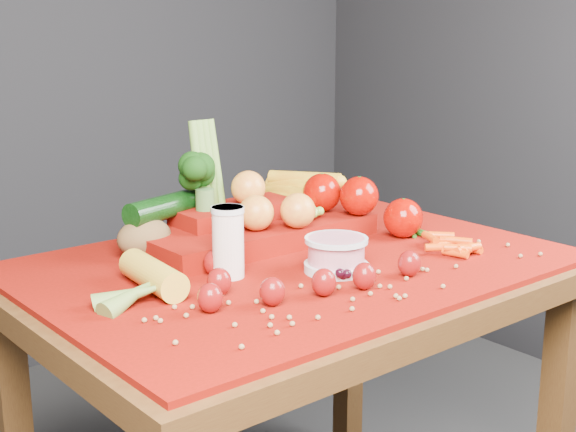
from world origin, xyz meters
TOP-DOWN VIEW (x-y plane):
  - table at (0.00, 0.00)m, footprint 1.10×0.80m
  - red_cloth at (0.00, 0.00)m, footprint 1.05×0.75m
  - milk_glass at (-0.17, -0.00)m, footprint 0.06×0.06m
  - yogurt_bowl at (0.01, -0.11)m, footprint 0.12×0.12m
  - strawberry_scatter at (-0.13, -0.15)m, footprint 0.44×0.28m
  - dark_grape_cluster at (-0.00, -0.15)m, footprint 0.06×0.05m
  - soybean_scatter at (0.00, -0.20)m, footprint 0.84×0.24m
  - corn_ear at (-0.36, -0.01)m, footprint 0.20×0.24m
  - potato at (-0.22, 0.21)m, footprint 0.12×0.09m
  - baby_carrot_pile at (0.27, -0.16)m, footprint 0.17×0.18m
  - green_bean_pile at (0.34, -0.01)m, footprint 0.14×0.12m
  - produce_mound at (0.05, 0.15)m, footprint 0.60×0.38m

SIDE VIEW (x-z plane):
  - table at x=0.00m, z-range 0.28..1.03m
  - red_cloth at x=0.00m, z-range 0.75..0.76m
  - soybean_scatter at x=0.00m, z-range 0.76..0.77m
  - green_bean_pile at x=0.34m, z-range 0.76..0.77m
  - dark_grape_cluster at x=0.00m, z-range 0.76..0.79m
  - baby_carrot_pile at x=0.27m, z-range 0.76..0.79m
  - corn_ear at x=-0.36m, z-range 0.76..0.81m
  - strawberry_scatter at x=-0.13m, z-range 0.76..0.82m
  - yogurt_bowl at x=0.01m, z-range 0.76..0.83m
  - potato at x=-0.22m, z-range 0.76..0.84m
  - produce_mound at x=0.05m, z-range 0.69..0.96m
  - milk_glass at x=-0.17m, z-range 0.77..0.90m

